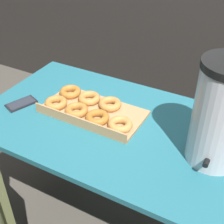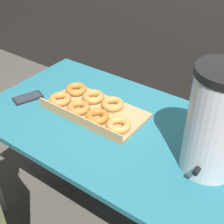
# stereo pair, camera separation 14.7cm
# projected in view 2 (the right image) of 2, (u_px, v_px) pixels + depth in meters

# --- Properties ---
(ground_plane) EXTENTS (12.00, 12.00, 0.00)m
(ground_plane) POSITION_uv_depth(u_px,v_px,m) (119.00, 223.00, 1.94)
(ground_plane) COLOR #4C473F
(folding_table) EXTENTS (1.42, 0.78, 0.77)m
(folding_table) POSITION_uv_depth(u_px,v_px,m) (121.00, 134.00, 1.51)
(folding_table) COLOR #236675
(folding_table) RESTS_ON ground
(donut_box) EXTENTS (0.52, 0.29, 0.05)m
(donut_box) POSITION_uv_depth(u_px,v_px,m) (92.00, 107.00, 1.57)
(donut_box) COLOR tan
(donut_box) RESTS_ON folding_table
(coffee_urn) EXTENTS (0.23, 0.26, 0.47)m
(coffee_urn) POSITION_uv_depth(u_px,v_px,m) (217.00, 122.00, 1.14)
(coffee_urn) COLOR silver
(coffee_urn) RESTS_ON folding_table
(cell_phone) EXTENTS (0.13, 0.17, 0.01)m
(cell_phone) POSITION_uv_depth(u_px,v_px,m) (28.00, 98.00, 1.68)
(cell_phone) COLOR black
(cell_phone) RESTS_ON folding_table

